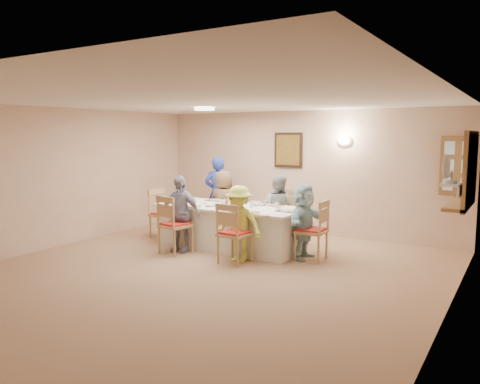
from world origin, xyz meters
The scene contains 49 objects.
ground centered at (0.00, 0.00, 0.00)m, with size 7.00×7.00×0.00m, color #9D785C.
room_walls centered at (0.00, 0.00, 1.51)m, with size 7.00×7.00×7.00m.
wall_picture centered at (-0.30, 3.46, 1.70)m, with size 0.62×0.05×0.72m.
wall_sconce centered at (0.90, 3.44, 1.90)m, with size 0.26×0.09×0.18m, color white.
ceiling_light centered at (-1.00, 1.50, 2.47)m, with size 0.36×0.36×0.05m, color white.
serving_hatch centered at (3.21, 2.40, 1.50)m, with size 0.06×1.50×1.15m, color brown.
hatch_sill centered at (3.09, 2.40, 0.97)m, with size 0.30×1.50×0.05m, color brown.
shutter_door centered at (2.95, 3.16, 1.50)m, with size 0.55×0.04×1.00m, color brown.
fan_shelf centered at (3.13, 1.05, 1.40)m, with size 0.22×0.36×0.03m, color white.
desk_fan centered at (3.10, 1.05, 1.55)m, with size 0.30×0.30×0.28m, color #A5A5A8, non-canonical shape.
dining_table centered at (-0.52, 1.60, 0.38)m, with size 2.65×1.12×0.76m, color white.
chair_back_left centered at (-1.12, 2.40, 0.49)m, with size 0.47×0.47×0.97m, color tan, non-canonical shape.
chair_back_right centered at (0.08, 2.40, 0.50)m, with size 0.48×0.48×1.00m, color tan, non-canonical shape.
chair_front_left centered at (-1.12, 0.80, 0.50)m, with size 0.48×0.48×1.01m, color tan, non-canonical shape.
chair_front_right centered at (0.08, 0.80, 0.48)m, with size 0.46×0.46×0.97m, color tan, non-canonical shape.
chair_left_end centered at (-2.07, 1.60, 0.48)m, with size 0.46×0.46×0.96m, color tan, non-canonical shape.
chair_right_end centered at (1.03, 1.60, 0.49)m, with size 0.47×0.47×0.99m, color tan, non-canonical shape.
diner_back_left centered at (-1.12, 2.28, 0.66)m, with size 0.67×0.45×1.32m, color brown.
diner_back_right centered at (0.08, 2.28, 0.65)m, with size 0.64×0.51×1.29m, color #989BA0.
diner_front_left centered at (-1.12, 0.92, 0.66)m, with size 0.82×0.44×1.32m, color #9292A9.
diner_front_right centered at (0.08, 0.92, 0.61)m, with size 0.81×0.49×1.22m, color #D7E851.
diner_right_end centered at (0.90, 1.60, 0.62)m, with size 0.40×1.15×1.23m, color #A5D5DF.
caregiver centered at (-1.57, 2.75, 0.78)m, with size 0.67×0.57×1.57m, color #263DAF.
placemat_fl centered at (-1.12, 1.18, 0.76)m, with size 0.36×0.27×0.01m, color #472B19.
plate_fl centered at (-1.12, 1.18, 0.77)m, with size 0.25×0.25×0.02m, color white.
napkin_fl centered at (-0.94, 1.13, 0.77)m, with size 0.13×0.13×0.01m, color gold.
placemat_fr centered at (0.08, 1.18, 0.76)m, with size 0.34×0.25×0.01m, color #472B19.
plate_fr centered at (0.08, 1.18, 0.77)m, with size 0.24×0.24×0.02m, color white.
napkin_fr centered at (0.26, 1.13, 0.77)m, with size 0.13×0.13×0.01m, color gold.
placemat_bl centered at (-1.12, 2.02, 0.76)m, with size 0.37×0.27×0.01m, color #472B19.
plate_bl centered at (-1.12, 2.02, 0.77)m, with size 0.24×0.24×0.02m, color white.
napkin_bl centered at (-0.94, 1.97, 0.77)m, with size 0.14×0.14×0.01m, color gold.
placemat_br centered at (0.08, 2.02, 0.76)m, with size 0.33×0.25×0.01m, color #472B19.
plate_br centered at (0.08, 2.02, 0.77)m, with size 0.23×0.23×0.01m, color white.
napkin_br centered at (0.26, 1.97, 0.77)m, with size 0.13×0.13×0.01m, color gold.
placemat_le centered at (-1.62, 1.60, 0.76)m, with size 0.35×0.26×0.01m, color #472B19.
plate_le centered at (-1.62, 1.60, 0.77)m, with size 0.25×0.25×0.02m, color white.
napkin_le centered at (-1.44, 1.55, 0.77)m, with size 0.15×0.15×0.01m, color gold.
placemat_re centered at (0.60, 1.60, 0.76)m, with size 0.37×0.27×0.01m, color #472B19.
plate_re centered at (0.60, 1.60, 0.77)m, with size 0.24×0.24×0.02m, color white.
napkin_re centered at (0.78, 1.55, 0.77)m, with size 0.14×0.14×0.01m, color gold.
teacup_a centered at (-1.35, 1.32, 0.81)m, with size 0.15×0.15×0.10m, color white.
teacup_b centered at (-0.09, 2.10, 0.80)m, with size 0.10×0.10×0.07m, color white.
bowl_a centered at (-0.77, 1.34, 0.78)m, with size 0.21×0.21×0.05m, color white.
bowl_b centered at (-0.18, 1.88, 0.79)m, with size 0.28×0.28×0.07m, color white.
condiment_ketchup centered at (-0.56, 1.59, 0.88)m, with size 0.09×0.09×0.24m, color #A6240E.
condiment_brown centered at (-0.50, 1.68, 0.86)m, with size 0.10×0.10×0.20m, color #533416.
condiment_malt centered at (-0.39, 1.56, 0.84)m, with size 0.16×0.16×0.16m, color #533416.
drinking_glass centered at (-0.67, 1.65, 0.82)m, with size 0.06×0.06×0.10m, color silver.
Camera 1 is at (3.92, -5.30, 2.02)m, focal length 35.00 mm.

